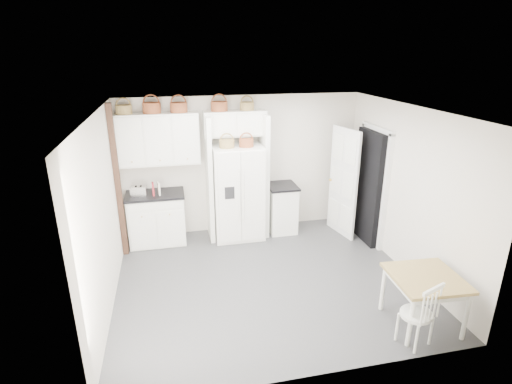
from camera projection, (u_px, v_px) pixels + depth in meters
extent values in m
plane|color=#3E3E42|center=(266.00, 279.00, 6.21)|extent=(4.50, 4.50, 0.00)
plane|color=white|center=(268.00, 111.00, 5.33)|extent=(4.50, 4.50, 0.00)
plane|color=silver|center=(242.00, 165.00, 7.61)|extent=(4.50, 0.00, 4.50)
plane|color=silver|center=(103.00, 215.00, 5.31)|extent=(0.00, 4.00, 4.00)
plane|color=silver|center=(407.00, 190.00, 6.22)|extent=(0.00, 4.00, 4.00)
cube|color=white|center=(238.00, 192.00, 7.39)|extent=(0.91, 0.73, 1.76)
cube|color=white|center=(157.00, 219.00, 7.28)|extent=(0.98, 0.62, 0.91)
cube|color=white|center=(281.00, 209.00, 7.76)|extent=(0.51, 0.61, 0.90)
cube|color=olive|center=(423.00, 300.00, 5.10)|extent=(0.89, 0.89, 0.70)
cube|color=white|center=(416.00, 314.00, 4.75)|extent=(0.50, 0.48, 0.82)
cube|color=black|center=(155.00, 194.00, 7.12)|extent=(1.03, 0.66, 0.04)
cube|color=black|center=(282.00, 186.00, 7.60)|extent=(0.55, 0.65, 0.04)
cube|color=silver|center=(139.00, 191.00, 6.93)|extent=(0.29, 0.19, 0.19)
cube|color=maroon|center=(153.00, 189.00, 7.00)|extent=(0.04, 0.15, 0.22)
cube|color=beige|center=(159.00, 189.00, 7.02)|extent=(0.05, 0.15, 0.22)
cylinder|color=brown|center=(124.00, 110.00, 6.66)|extent=(0.27, 0.27, 0.15)
cylinder|color=brown|center=(152.00, 108.00, 6.74)|extent=(0.30, 0.30, 0.18)
cylinder|color=brown|center=(179.00, 107.00, 6.84)|extent=(0.29, 0.29, 0.17)
cylinder|color=brown|center=(219.00, 106.00, 6.98)|extent=(0.29, 0.29, 0.17)
cylinder|color=brown|center=(247.00, 106.00, 7.08)|extent=(0.25, 0.25, 0.14)
cylinder|color=brown|center=(227.00, 144.00, 6.93)|extent=(0.26, 0.26, 0.14)
cylinder|color=brown|center=(246.00, 143.00, 7.00)|extent=(0.26, 0.26, 0.14)
cube|color=white|center=(159.00, 139.00, 6.94)|extent=(1.40, 0.34, 0.90)
cube|color=white|center=(235.00, 123.00, 7.14)|extent=(1.12, 0.34, 0.45)
cube|color=white|center=(209.00, 179.00, 7.25)|extent=(0.08, 0.60, 2.30)
cube|color=white|center=(264.00, 176.00, 7.45)|extent=(0.08, 0.60, 2.30)
cube|color=black|center=(118.00, 183.00, 6.56)|extent=(0.09, 0.09, 2.60)
cube|color=black|center=(369.00, 187.00, 7.22)|extent=(0.18, 0.85, 2.05)
cube|color=white|center=(343.00, 183.00, 7.45)|extent=(0.21, 0.79, 2.05)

